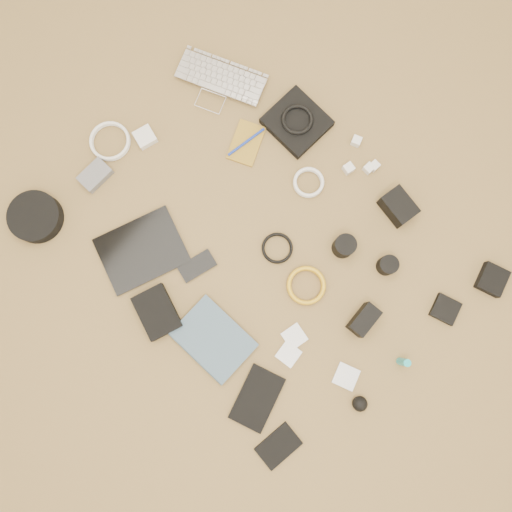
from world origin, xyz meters
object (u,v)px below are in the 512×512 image
Objects in this scene: dslr_camera at (398,207)px; tablet at (142,250)px; phone at (197,266)px; laptop at (217,88)px; headphone_case at (36,217)px; paperback at (195,360)px.

dslr_camera reaches higher than tablet.
dslr_camera reaches higher than phone.
laptop is at bearing 143.32° from phone.
phone is at bearing 48.26° from tablet.
headphone_case is (-0.35, -0.15, 0.02)m from tablet.
tablet is 0.20m from phone.
laptop is at bearing 77.52° from headphone_case.
dslr_camera is 0.95× the size of phone.
paperback is (0.73, -0.02, -0.01)m from headphone_case.
dslr_camera is at bearing -10.25° from paperback.
phone is 0.69× the size of headphone_case.
paperback is at bearing -31.70° from phone.
dslr_camera is 0.66× the size of headphone_case.
paperback reaches higher than phone.
headphone_case is (-0.17, -0.76, 0.01)m from laptop.
phone is at bearing 42.60° from paperback.
laptop reaches higher than phone.
tablet is 0.38m from headphone_case.
laptop is 2.57× the size of phone.
laptop is 0.64m from tablet.
headphone_case is at bearing -138.03° from phone.
tablet is at bearing 22.64° from headphone_case.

